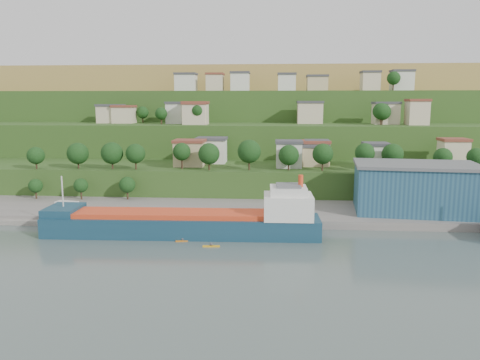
# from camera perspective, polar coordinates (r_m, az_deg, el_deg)

# --- Properties ---
(ground) EXTENTS (500.00, 500.00, 0.00)m
(ground) POSITION_cam_1_polar(r_m,az_deg,el_deg) (100.54, -0.80, -8.11)
(ground) COLOR #42514D
(ground) RESTS_ON ground
(quay) EXTENTS (220.00, 26.00, 4.00)m
(quay) POSITION_cam_1_polar(r_m,az_deg,el_deg) (127.66, 9.33, -4.41)
(quay) COLOR slate
(quay) RESTS_ON ground
(pebble_beach) EXTENTS (40.00, 18.00, 2.40)m
(pebble_beach) POSITION_cam_1_polar(r_m,az_deg,el_deg) (136.92, -23.57, -4.14)
(pebble_beach) COLOR slate
(pebble_beach) RESTS_ON ground
(hillside) EXTENTS (360.00, 210.61, 96.00)m
(hillside) POSITION_cam_1_polar(r_m,az_deg,el_deg) (266.02, 2.40, 2.95)
(hillside) COLOR #284719
(hillside) RESTS_ON ground
(cargo_ship_near) EXTENTS (63.31, 11.51, 16.22)m
(cargo_ship_near) POSITION_cam_1_polar(r_m,az_deg,el_deg) (108.59, -6.03, -5.40)
(cargo_ship_near) COLOR #123446
(cargo_ship_near) RESTS_ON ground
(warehouse) EXTENTS (32.85, 22.20, 12.80)m
(warehouse) POSITION_cam_1_polar(r_m,az_deg,el_deg) (129.74, 20.59, -0.87)
(warehouse) COLOR navy
(warehouse) RESTS_ON quay
(caravan) EXTENTS (6.44, 3.79, 2.82)m
(caravan) POSITION_cam_1_polar(r_m,az_deg,el_deg) (134.32, -20.33, -3.05)
(caravan) COLOR silver
(caravan) RESTS_ON pebble_beach
(dinghy) EXTENTS (4.35, 1.93, 0.85)m
(dinghy) POSITION_cam_1_polar(r_m,az_deg,el_deg) (127.60, -21.42, -4.21)
(dinghy) COLOR silver
(dinghy) RESTS_ON pebble_beach
(kayak_orange) EXTENTS (3.08, 1.16, 0.76)m
(kayak_orange) POSITION_cam_1_polar(r_m,az_deg,el_deg) (104.80, -7.02, -7.32)
(kayak_orange) COLOR #CD6D12
(kayak_orange) RESTS_ON ground
(kayak_yellow) EXTENTS (3.68, 0.95, 0.91)m
(kayak_yellow) POSITION_cam_1_polar(r_m,az_deg,el_deg) (100.46, -3.53, -7.98)
(kayak_yellow) COLOR gold
(kayak_yellow) RESTS_ON ground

